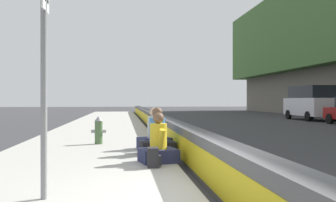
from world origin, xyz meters
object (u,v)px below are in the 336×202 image
object	(u,v)px
seated_person_middle	(157,139)
backpack	(153,158)
route_sign_post	(44,50)
seated_person_rear	(154,136)
seated_person_foreground	(158,147)
fire_hydrant	(99,130)
parked_car_midline	(310,102)

from	to	relation	value
seated_person_middle	backpack	xyz separation A→B (m)	(-1.92, 0.26, -0.18)
route_sign_post	seated_person_rear	bearing A→B (deg)	-20.46
seated_person_foreground	backpack	world-z (taller)	seated_person_foreground
route_sign_post	seated_person_foreground	size ratio (longest dim) A/B	3.27
fire_hydrant	seated_person_middle	world-z (taller)	seated_person_middle
seated_person_middle	seated_person_rear	xyz separation A→B (m)	(1.05, -0.02, -0.01)
route_sign_post	seated_person_rear	size ratio (longest dim) A/B	3.09
route_sign_post	seated_person_rear	xyz separation A→B (m)	(5.30, -1.98, -1.71)
backpack	parked_car_midline	distance (m)	23.48
fire_hydrant	seated_person_rear	distance (m)	2.11
fire_hydrant	backpack	size ratio (longest dim) A/B	2.20
fire_hydrant	seated_person_rear	bearing A→B (deg)	-128.83
seated_person_foreground	backpack	xyz separation A→B (m)	(-0.61, 0.16, -0.15)
route_sign_post	fire_hydrant	xyz separation A→B (m)	(6.62, -0.34, -1.62)
seated_person_rear	backpack	distance (m)	2.99
seated_person_rear	backpack	bearing A→B (deg)	174.79
fire_hydrant	seated_person_middle	bearing A→B (deg)	-145.54
seated_person_middle	parked_car_midline	world-z (taller)	parked_car_midline
seated_person_foreground	seated_person_middle	xyz separation A→B (m)	(1.31, -0.09, 0.03)
backpack	parked_car_midline	size ratio (longest dim) A/B	0.08
route_sign_post	backpack	world-z (taller)	route_sign_post
route_sign_post	seated_person_rear	distance (m)	5.91
seated_person_foreground	seated_person_middle	bearing A→B (deg)	-4.06
seated_person_rear	parked_car_midline	bearing A→B (deg)	-38.66
route_sign_post	backpack	size ratio (longest dim) A/B	9.00
route_sign_post	seated_person_rear	world-z (taller)	route_sign_post
fire_hydrant	seated_person_foreground	distance (m)	3.99
parked_car_midline	seated_person_rear	bearing A→B (deg)	141.34
seated_person_foreground	seated_person_rear	size ratio (longest dim) A/B	0.95
seated_person_foreground	seated_person_rear	bearing A→B (deg)	-2.62
seated_person_middle	parked_car_midline	size ratio (longest dim) A/B	0.23
seated_person_foreground	seated_person_middle	size ratio (longest dim) A/B	0.92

